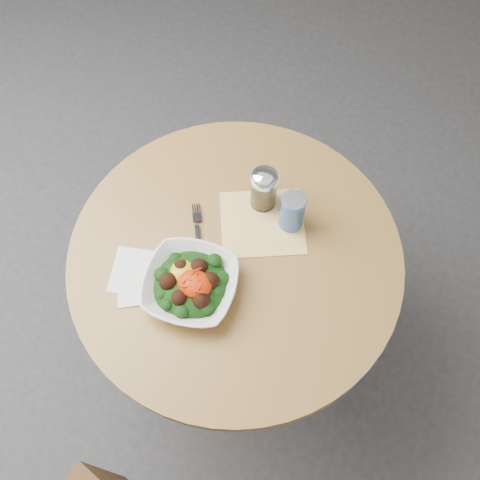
# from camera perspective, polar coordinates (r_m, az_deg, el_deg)

# --- Properties ---
(ground) EXTENTS (6.00, 6.00, 0.00)m
(ground) POSITION_cam_1_polar(r_m,az_deg,el_deg) (2.13, -0.35, -10.32)
(ground) COLOR #313234
(ground) RESTS_ON ground
(table) EXTENTS (0.90, 0.90, 0.75)m
(table) POSITION_cam_1_polar(r_m,az_deg,el_deg) (1.61, -0.45, -4.51)
(table) COLOR black
(table) RESTS_ON ground
(cloth_napkin) EXTENTS (0.29, 0.28, 0.00)m
(cloth_napkin) POSITION_cam_1_polar(r_m,az_deg,el_deg) (1.47, 2.41, 1.86)
(cloth_napkin) COLOR #FBAB0D
(cloth_napkin) RESTS_ON table
(paper_napkins) EXTENTS (0.20, 0.19, 0.00)m
(paper_napkins) POSITION_cam_1_polar(r_m,az_deg,el_deg) (1.42, -10.61, -3.83)
(paper_napkins) COLOR white
(paper_napkins) RESTS_ON table
(salad_bowl) EXTENTS (0.26, 0.26, 0.09)m
(salad_bowl) POSITION_cam_1_polar(r_m,az_deg,el_deg) (1.36, -5.30, -4.71)
(salad_bowl) COLOR white
(salad_bowl) RESTS_ON table
(fork) EXTENTS (0.10, 0.17, 0.00)m
(fork) POSITION_cam_1_polar(r_m,az_deg,el_deg) (1.46, -4.53, 1.00)
(fork) COLOR black
(fork) RESTS_ON table
(spice_shaker) EXTENTS (0.08, 0.08, 0.14)m
(spice_shaker) POSITION_cam_1_polar(r_m,az_deg,el_deg) (1.45, 2.54, 5.48)
(spice_shaker) COLOR silver
(spice_shaker) RESTS_ON table
(beverage_can) EXTENTS (0.07, 0.07, 0.13)m
(beverage_can) POSITION_cam_1_polar(r_m,az_deg,el_deg) (1.42, 5.58, 3.03)
(beverage_can) COLOR #0D2897
(beverage_can) RESTS_ON table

